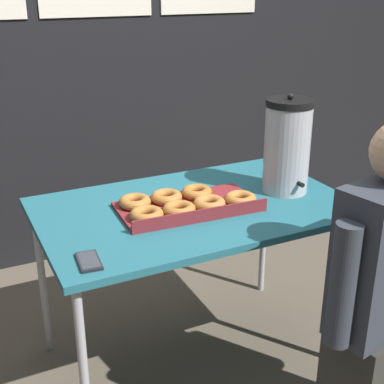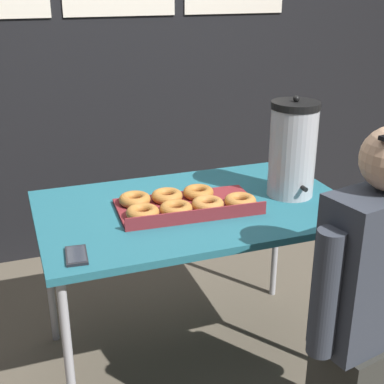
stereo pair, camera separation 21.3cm
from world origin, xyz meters
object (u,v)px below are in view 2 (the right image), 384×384
(person_seated, at_px, (370,313))
(cell_phone, at_px, (76,255))
(donut_box, at_px, (184,204))
(coffee_urn, at_px, (293,149))

(person_seated, bearing_deg, cell_phone, -36.20)
(donut_box, relative_size, coffee_urn, 1.34)
(coffee_urn, xyz_separation_m, person_seated, (-0.05, -0.65, -0.36))
(cell_phone, xyz_separation_m, person_seated, (0.88, -0.40, -0.17))
(cell_phone, bearing_deg, coffee_urn, 19.76)
(person_seated, bearing_deg, donut_box, -68.59)
(cell_phone, height_order, person_seated, person_seated)
(donut_box, xyz_separation_m, coffee_urn, (0.48, 0.00, 0.17))
(coffee_urn, bearing_deg, donut_box, -179.99)
(coffee_urn, xyz_separation_m, cell_phone, (-0.94, -0.25, -0.19))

